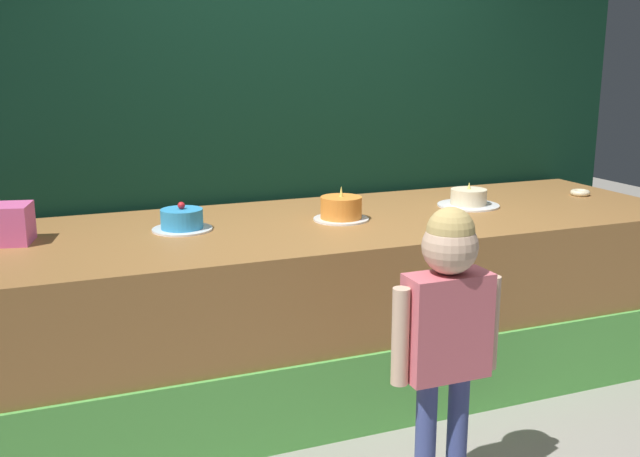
{
  "coord_description": "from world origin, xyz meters",
  "views": [
    {
      "loc": [
        -1.47,
        -2.8,
        1.72
      ],
      "look_at": [
        -0.21,
        0.36,
        0.91
      ],
      "focal_mm": 41.41,
      "sensor_mm": 36.0,
      "label": 1
    }
  ],
  "objects_px": {
    "donut": "(580,193)",
    "cake_center": "(341,209)",
    "child_figure": "(447,317)",
    "cake_left": "(182,220)",
    "pink_box": "(1,224)",
    "cake_right": "(469,199)"
  },
  "relations": [
    {
      "from": "donut",
      "to": "cake_center",
      "type": "height_order",
      "value": "cake_center"
    },
    {
      "from": "child_figure",
      "to": "cake_left",
      "type": "height_order",
      "value": "child_figure"
    },
    {
      "from": "pink_box",
      "to": "donut",
      "type": "distance_m",
      "value": 3.22
    },
    {
      "from": "cake_center",
      "to": "cake_right",
      "type": "distance_m",
      "value": 0.81
    },
    {
      "from": "pink_box",
      "to": "donut",
      "type": "bearing_deg",
      "value": -0.83
    },
    {
      "from": "pink_box",
      "to": "cake_left",
      "type": "distance_m",
      "value": 0.81
    },
    {
      "from": "pink_box",
      "to": "cake_right",
      "type": "height_order",
      "value": "pink_box"
    },
    {
      "from": "cake_left",
      "to": "cake_center",
      "type": "height_order",
      "value": "cake_center"
    },
    {
      "from": "donut",
      "to": "cake_center",
      "type": "xyz_separation_m",
      "value": [
        -1.61,
        -0.08,
        0.04
      ]
    },
    {
      "from": "pink_box",
      "to": "child_figure",
      "type": "bearing_deg",
      "value": -39.88
    },
    {
      "from": "cake_left",
      "to": "cake_right",
      "type": "relative_size",
      "value": 0.84
    },
    {
      "from": "donut",
      "to": "child_figure",
      "type": "bearing_deg",
      "value": -143.52
    },
    {
      "from": "donut",
      "to": "cake_right",
      "type": "relative_size",
      "value": 0.33
    },
    {
      "from": "pink_box",
      "to": "donut",
      "type": "xyz_separation_m",
      "value": [
        3.21,
        -0.05,
        -0.07
      ]
    },
    {
      "from": "child_figure",
      "to": "donut",
      "type": "xyz_separation_m",
      "value": [
        1.68,
        1.24,
        0.14
      ]
    },
    {
      "from": "child_figure",
      "to": "pink_box",
      "type": "bearing_deg",
      "value": 140.12
    },
    {
      "from": "child_figure",
      "to": "pink_box",
      "type": "xyz_separation_m",
      "value": [
        -1.54,
        1.29,
        0.21
      ]
    },
    {
      "from": "cake_right",
      "to": "child_figure",
      "type": "bearing_deg",
      "value": -125.65
    },
    {
      "from": "pink_box",
      "to": "cake_left",
      "type": "xyz_separation_m",
      "value": [
        0.8,
        -0.05,
        -0.04
      ]
    },
    {
      "from": "child_figure",
      "to": "cake_right",
      "type": "relative_size",
      "value": 3.42
    },
    {
      "from": "cake_left",
      "to": "cake_center",
      "type": "bearing_deg",
      "value": -5.7
    },
    {
      "from": "cake_center",
      "to": "cake_left",
      "type": "bearing_deg",
      "value": 174.3
    }
  ]
}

